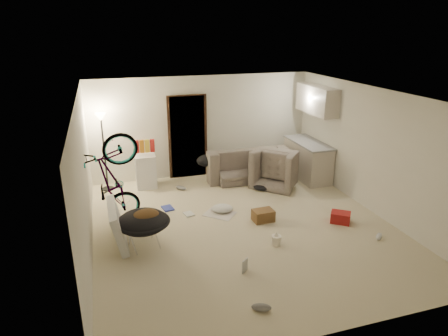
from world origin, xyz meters
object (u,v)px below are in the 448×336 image
object	(u,v)px
floor_lamp	(103,135)
drink_case_b	(340,217)
kitchen_counter	(307,160)
armchair	(279,170)
tv_box	(118,225)
juicer	(276,239)
sofa	(245,166)
saucer_chair	(143,226)
drink_case_a	(263,215)
mini_fridge	(146,171)
bicycle	(115,201)

from	to	relation	value
floor_lamp	drink_case_b	bearing A→B (deg)	-35.81
kitchen_counter	armchair	bearing A→B (deg)	-167.50
floor_lamp	drink_case_b	xyz separation A→B (m)	(4.26, -3.07, -1.20)
tv_box	juicer	world-z (taller)	tv_box
sofa	armchair	world-z (taller)	armchair
drink_case_b	tv_box	bearing A→B (deg)	-149.54
tv_box	drink_case_b	bearing A→B (deg)	-7.16
kitchen_counter	drink_case_b	world-z (taller)	kitchen_counter
saucer_chair	drink_case_a	xyz separation A→B (m)	(2.33, 0.29, -0.28)
sofa	drink_case_b	distance (m)	3.03
drink_case_a	tv_box	bearing A→B (deg)	178.45
mini_fridge	drink_case_a	size ratio (longest dim) A/B	1.97
armchair	drink_case_a	size ratio (longest dim) A/B	2.57
saucer_chair	drink_case_b	distance (m)	3.76
saucer_chair	bicycle	bearing A→B (deg)	112.25
saucer_chair	juicer	world-z (taller)	saucer_chair
sofa	saucer_chair	world-z (taller)	saucer_chair
mini_fridge	juicer	world-z (taller)	mini_fridge
floor_lamp	tv_box	xyz separation A→B (m)	(0.10, -2.61, -0.95)
armchair	mini_fridge	distance (m)	3.17
sofa	drink_case_b	xyz separation A→B (m)	(0.93, -2.87, -0.19)
armchair	mini_fridge	world-z (taller)	mini_fridge
bicycle	juicer	bearing A→B (deg)	-126.59
sofa	bicycle	size ratio (longest dim) A/B	1.08
juicer	tv_box	bearing A→B (deg)	161.68
sofa	saucer_chair	xyz separation A→B (m)	(-2.81, -2.65, 0.10)
kitchen_counter	drink_case_a	xyz separation A→B (m)	(-1.98, -1.92, -0.33)
floor_lamp	kitchen_counter	xyz separation A→B (m)	(4.83, -0.65, -0.87)
armchair	mini_fridge	xyz separation A→B (m)	(-3.09, 0.74, 0.06)
sofa	saucer_chair	distance (m)	3.87
sofa	saucer_chair	bearing A→B (deg)	43.79
sofa	drink_case_a	bearing A→B (deg)	79.02
kitchen_counter	bicycle	world-z (taller)	bicycle
mini_fridge	kitchen_counter	bearing A→B (deg)	-5.98
armchair	tv_box	bearing A→B (deg)	69.69
floor_lamp	drink_case_b	size ratio (longest dim) A/B	5.01
bicycle	mini_fridge	xyz separation A→B (m)	(0.79, 1.74, -0.09)
armchair	tv_box	distance (m)	4.26
drink_case_a	juicer	world-z (taller)	juicer
armchair	juicer	world-z (taller)	armchair
bicycle	juicer	distance (m)	3.11
drink_case_a	floor_lamp	bearing A→B (deg)	135.53
sofa	armchair	bearing A→B (deg)	135.62
sofa	bicycle	world-z (taller)	bicycle
sofa	mini_fridge	world-z (taller)	mini_fridge
floor_lamp	saucer_chair	size ratio (longest dim) A/B	1.96
mini_fridge	drink_case_a	world-z (taller)	mini_fridge
drink_case_b	juicer	distance (m)	1.59
armchair	saucer_chair	bearing A→B (deg)	75.34
kitchen_counter	sofa	bearing A→B (deg)	163.31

